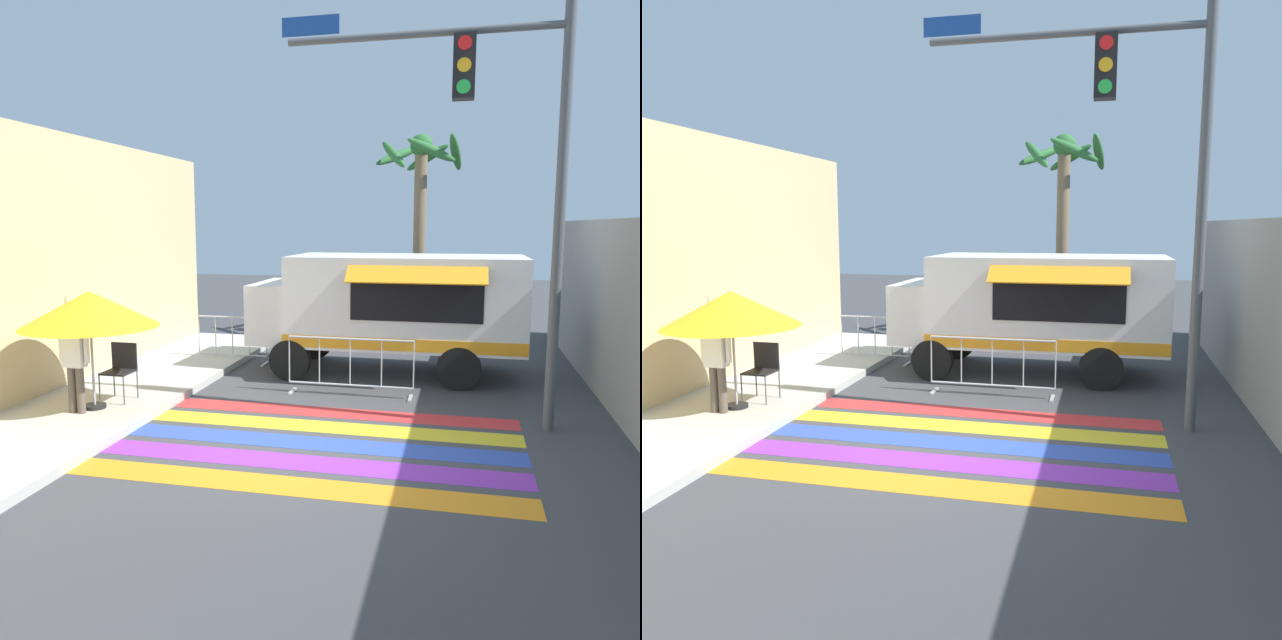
{
  "view_description": "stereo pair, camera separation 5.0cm",
  "coord_description": "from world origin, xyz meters",
  "views": [
    {
      "loc": [
        2.25,
        -8.06,
        3.11
      ],
      "look_at": [
        -0.34,
        3.12,
        1.38
      ],
      "focal_mm": 35.0,
      "sensor_mm": 36.0,
      "label": 1
    },
    {
      "loc": [
        2.3,
        -8.05,
        3.11
      ],
      "look_at": [
        -0.34,
        3.12,
        1.38
      ],
      "focal_mm": 35.0,
      "sensor_mm": 36.0,
      "label": 2
    }
  ],
  "objects": [
    {
      "name": "folding_chair",
      "position": [
        -3.45,
        1.38,
        0.73
      ],
      "size": [
        0.48,
        0.48,
        0.97
      ],
      "rotation": [
        0.0,
        0.0,
        -0.18
      ],
      "color": "#4C4C51",
      "rests_on": "sidewalk_left"
    },
    {
      "name": "traffic_signal_pole",
      "position": [
        2.78,
        1.71,
        4.3
      ],
      "size": [
        4.27,
        0.29,
        6.34
      ],
      "color": "#515456",
      "rests_on": "ground_plane"
    },
    {
      "name": "patio_umbrella",
      "position": [
        -3.61,
        0.78,
        1.79
      ],
      "size": [
        2.19,
        2.19,
        1.94
      ],
      "color": "black",
      "rests_on": "sidewalk_left"
    },
    {
      "name": "ground_plane",
      "position": [
        0.0,
        0.0,
        0.0
      ],
      "size": [
        60.0,
        60.0,
        0.0
      ],
      "primitive_type": "plane",
      "color": "#424244"
    },
    {
      "name": "barricade_front",
      "position": [
        0.26,
        2.99,
        0.55
      ],
      "size": [
        2.35,
        0.44,
        1.09
      ],
      "color": "#B7BABF",
      "rests_on": "ground_plane"
    },
    {
      "name": "food_truck",
      "position": [
        0.67,
        4.94,
        1.5
      ],
      "size": [
        5.58,
        2.8,
        2.5
      ],
      "color": "white",
      "rests_on": "ground_plane"
    },
    {
      "name": "concrete_wall_right",
      "position": [
        4.81,
        3.0,
        1.62
      ],
      "size": [
        0.2,
        16.0,
        3.23
      ],
      "color": "gray",
      "rests_on": "ground_plane"
    },
    {
      "name": "vendor_person",
      "position": [
        -3.73,
        0.49,
        1.05
      ],
      "size": [
        0.53,
        0.21,
        1.6
      ],
      "rotation": [
        0.0,
        0.0,
        0.25
      ],
      "color": "brown",
      "rests_on": "sidewalk_left"
    },
    {
      "name": "barricade_side",
      "position": [
        -2.84,
        5.1,
        0.53
      ],
      "size": [
        1.66,
        0.44,
        1.09
      ],
      "color": "#B7BABF",
      "rests_on": "ground_plane"
    },
    {
      "name": "crosswalk_painted",
      "position": [
        0.0,
        0.33,
        0.0
      ],
      "size": [
        6.4,
        3.6,
        0.01
      ],
      "color": "orange",
      "rests_on": "ground_plane"
    },
    {
      "name": "palm_tree",
      "position": [
        1.04,
        9.14,
        3.9
      ],
      "size": [
        2.42,
        2.42,
        5.53
      ],
      "color": "#7A664C",
      "rests_on": "ground_plane"
    }
  ]
}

